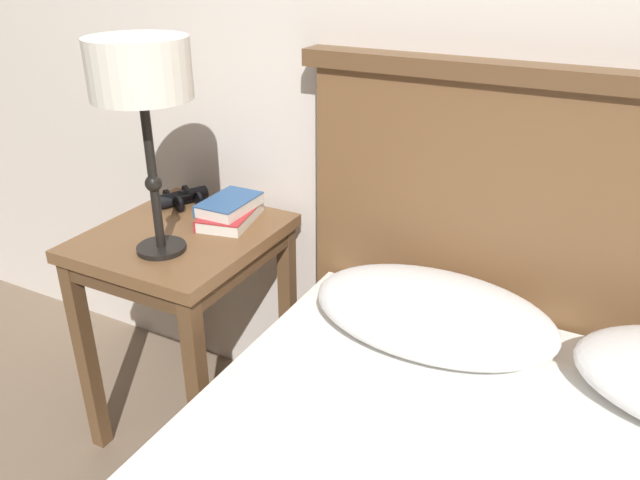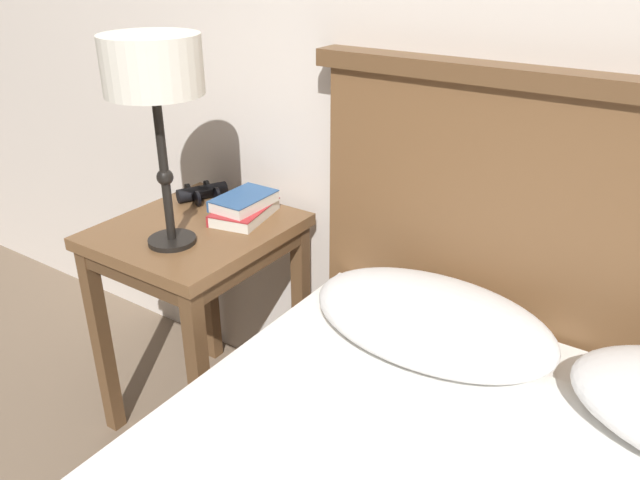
{
  "view_description": "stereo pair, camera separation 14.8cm",
  "coord_description": "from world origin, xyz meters",
  "px_view_note": "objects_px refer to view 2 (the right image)",
  "views": [
    {
      "loc": [
        0.54,
        -0.48,
        1.42
      ],
      "look_at": [
        -0.09,
        0.71,
        0.78
      ],
      "focal_mm": 35.0,
      "sensor_mm": 36.0,
      "label": 1
    },
    {
      "loc": [
        0.66,
        -0.4,
        1.42
      ],
      "look_at": [
        -0.09,
        0.71,
        0.78
      ],
      "focal_mm": 35.0,
      "sensor_mm": 36.0,
      "label": 2
    }
  ],
  "objects_px": {
    "nightstand": "(198,257)",
    "book_stacked_on_top": "(243,201)",
    "book_on_nightstand": "(244,212)",
    "binoculars_pair": "(202,192)",
    "table_lamp": "(153,74)"
  },
  "relations": [
    {
      "from": "book_stacked_on_top",
      "to": "binoculars_pair",
      "type": "height_order",
      "value": "book_stacked_on_top"
    },
    {
      "from": "table_lamp",
      "to": "book_stacked_on_top",
      "type": "relative_size",
      "value": 2.88
    },
    {
      "from": "book_on_nightstand",
      "to": "binoculars_pair",
      "type": "relative_size",
      "value": 1.45
    },
    {
      "from": "book_stacked_on_top",
      "to": "book_on_nightstand",
      "type": "bearing_deg",
      "value": -55.42
    },
    {
      "from": "table_lamp",
      "to": "binoculars_pair",
      "type": "relative_size",
      "value": 3.38
    },
    {
      "from": "table_lamp",
      "to": "book_on_nightstand",
      "type": "bearing_deg",
      "value": 78.46
    },
    {
      "from": "nightstand",
      "to": "book_stacked_on_top",
      "type": "bearing_deg",
      "value": 58.7
    },
    {
      "from": "book_on_nightstand",
      "to": "binoculars_pair",
      "type": "distance_m",
      "value": 0.21
    },
    {
      "from": "table_lamp",
      "to": "book_on_nightstand",
      "type": "height_order",
      "value": "table_lamp"
    },
    {
      "from": "table_lamp",
      "to": "binoculars_pair",
      "type": "xyz_separation_m",
      "value": [
        -0.16,
        0.28,
        -0.43
      ]
    },
    {
      "from": "nightstand",
      "to": "book_on_nightstand",
      "type": "bearing_deg",
      "value": 57.18
    },
    {
      "from": "nightstand",
      "to": "table_lamp",
      "type": "xyz_separation_m",
      "value": [
        0.03,
        -0.12,
        0.56
      ]
    },
    {
      "from": "book_stacked_on_top",
      "to": "table_lamp",
      "type": "bearing_deg",
      "value": -100.84
    },
    {
      "from": "nightstand",
      "to": "table_lamp",
      "type": "relative_size",
      "value": 1.24
    },
    {
      "from": "nightstand",
      "to": "binoculars_pair",
      "type": "bearing_deg",
      "value": 127.42
    }
  ]
}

